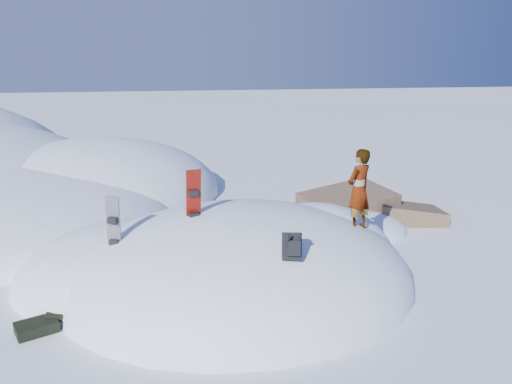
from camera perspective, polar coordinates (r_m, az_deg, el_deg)
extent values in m
plane|color=white|center=(10.15, -1.96, -10.22)|extent=(120.00, 120.00, 0.00)
ellipsoid|color=white|center=(10.15, -1.96, -10.22)|extent=(7.00, 6.00, 3.00)
ellipsoid|color=white|center=(10.62, -14.47, -9.53)|extent=(4.40, 4.00, 2.20)
ellipsoid|color=white|center=(11.25, 6.54, -7.69)|extent=(3.60, 3.20, 2.50)
ellipsoid|color=white|center=(17.24, -17.65, -0.19)|extent=(8.00, 8.00, 3.60)
ellipsoid|color=white|center=(14.35, -27.07, -4.22)|extent=(6.00, 5.00, 1.80)
cube|color=brown|center=(14.09, 10.36, -2.65)|extent=(2.82, 2.41, 1.62)
cube|color=brown|center=(14.47, 16.82, -3.44)|extent=(2.16, 1.80, 1.33)
cube|color=brown|center=(15.40, 10.81, -1.53)|extent=(2.08, 2.01, 1.10)
ellipsoid|color=white|center=(13.10, 10.29, -4.49)|extent=(3.20, 2.40, 1.00)
cube|color=red|center=(9.51, -7.16, -1.73)|extent=(0.32, 0.28, 1.50)
cube|color=black|center=(9.37, -7.19, -0.07)|extent=(0.20, 0.14, 0.13)
cube|color=black|center=(9.49, -7.10, -2.71)|extent=(0.20, 0.14, 0.13)
cube|color=black|center=(9.39, -15.92, -4.65)|extent=(0.27, 0.19, 1.41)
cube|color=black|center=(9.25, -16.07, -3.13)|extent=(0.19, 0.16, 0.12)
cube|color=black|center=(9.39, -15.89, -5.58)|extent=(0.19, 0.16, 0.12)
cube|color=black|center=(8.17, 4.09, -6.21)|extent=(0.39, 0.41, 0.49)
cube|color=black|center=(8.04, 4.36, -6.43)|extent=(0.25, 0.22, 0.27)
cylinder|color=black|center=(7.99, 3.65, -5.77)|extent=(0.04, 0.18, 0.33)
cylinder|color=black|center=(8.04, 5.02, -5.66)|extent=(0.04, 0.18, 0.33)
cube|color=black|center=(9.15, -23.80, -13.94)|extent=(0.75, 0.65, 0.17)
cube|color=black|center=(9.22, -21.79, -12.94)|extent=(0.38, 0.31, 0.12)
imported|color=slate|center=(10.01, 11.67, 0.27)|extent=(0.71, 0.63, 1.63)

